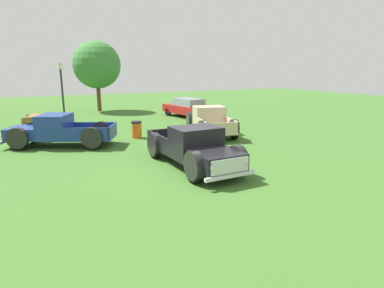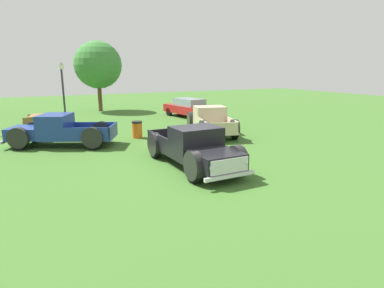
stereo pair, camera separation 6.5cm
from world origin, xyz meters
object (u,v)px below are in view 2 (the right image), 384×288
at_px(pickup_truck_foreground, 197,149).
at_px(trash_can, 137,129).
at_px(lamp_post_far, 64,95).
at_px(picnic_table, 37,119).
at_px(sedan_distant_a, 188,107).
at_px(oak_tree_east, 98,65).
at_px(pickup_truck_behind_left, 209,120).
at_px(pickup_truck_behind_right, 55,131).

xyz_separation_m(pickup_truck_foreground, trash_can, (-0.36, 6.66, -0.30)).
distance_m(lamp_post_far, picnic_table, 3.14).
xyz_separation_m(pickup_truck_foreground, sedan_distant_a, (5.74, 12.64, 0.00)).
bearing_deg(lamp_post_far, pickup_truck_foreground, -71.60).
bearing_deg(oak_tree_east, pickup_truck_foreground, -90.44).
relative_size(sedan_distant_a, lamp_post_far, 1.13).
xyz_separation_m(pickup_truck_behind_left, pickup_truck_behind_right, (-8.69, 0.42, -0.01)).
xyz_separation_m(picnic_table, oak_tree_east, (5.50, 6.53, 3.66)).
bearing_deg(pickup_truck_behind_left, pickup_truck_behind_right, 177.22).
height_order(pickup_truck_foreground, pickup_truck_behind_left, pickup_truck_foreground).
xyz_separation_m(pickup_truck_behind_right, lamp_post_far, (0.96, 4.56, 1.45)).
xyz_separation_m(pickup_truck_foreground, pickup_truck_behind_left, (4.03, 6.14, -0.01)).
bearing_deg(trash_can, pickup_truck_behind_left, -6.77).
bearing_deg(pickup_truck_foreground, lamp_post_far, 108.40).
distance_m(picnic_table, trash_can, 8.20).
bearing_deg(pickup_truck_behind_right, oak_tree_east, 69.87).
bearing_deg(picnic_table, lamp_post_far, -51.09).
relative_size(pickup_truck_behind_left, trash_can, 5.92).
height_order(pickup_truck_behind_left, oak_tree_east, oak_tree_east).
xyz_separation_m(pickup_truck_foreground, oak_tree_east, (0.15, 19.69, 3.37)).
distance_m(pickup_truck_behind_right, trash_can, 4.31).
xyz_separation_m(trash_can, oak_tree_east, (0.51, 13.03, 3.67)).
xyz_separation_m(pickup_truck_behind_right, trash_can, (4.30, 0.10, -0.29)).
bearing_deg(pickup_truck_foreground, pickup_truck_behind_left, 56.72).
distance_m(sedan_distant_a, picnic_table, 11.10).
bearing_deg(trash_can, sedan_distant_a, 44.44).
distance_m(lamp_post_far, trash_can, 5.84).
bearing_deg(picnic_table, pickup_truck_behind_right, -84.06).
relative_size(lamp_post_far, trash_can, 4.45).
bearing_deg(sedan_distant_a, pickup_truck_behind_right, -149.69).
relative_size(picnic_table, oak_tree_east, 0.33).
bearing_deg(lamp_post_far, picnic_table, 128.91).
relative_size(trash_can, oak_tree_east, 0.15).
bearing_deg(lamp_post_far, sedan_distant_a, 9.14).
bearing_deg(picnic_table, sedan_distant_a, -2.70).
distance_m(pickup_truck_behind_left, pickup_truck_behind_right, 8.70).
distance_m(pickup_truck_behind_right, lamp_post_far, 4.88).
distance_m(trash_can, oak_tree_east, 13.55).
distance_m(pickup_truck_foreground, pickup_truck_behind_right, 8.05).
bearing_deg(lamp_post_far, oak_tree_east, 65.80).
bearing_deg(oak_tree_east, trash_can, -92.24).
bearing_deg(pickup_truck_behind_left, picnic_table, 143.17).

